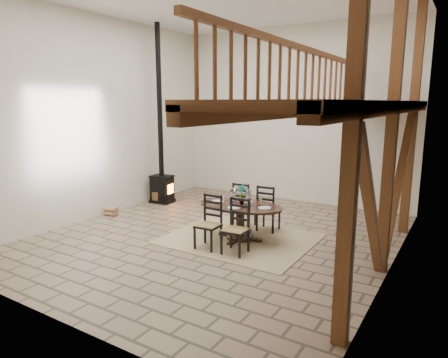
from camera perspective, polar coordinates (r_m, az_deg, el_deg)
The scene contains 7 objects.
ground at distance 8.80m, azimuth -0.88°, elevation -8.21°, with size 8.00×8.00×0.00m, color gray.
room_shell at distance 7.74m, azimuth 6.64°, elevation 11.82°, with size 7.02×8.02×5.01m.
rug at distance 8.64m, azimuth 2.30°, elevation -8.51°, with size 3.00×2.50×0.02m, color tan.
dining_table at distance 8.51m, azimuth 2.33°, elevation -5.81°, with size 1.89×2.09×1.19m.
wood_stove at distance 11.61m, azimuth -8.94°, elevation 2.14°, with size 0.67×0.54×5.00m.
log_basket at distance 11.87m, azimuth -9.19°, elevation -2.37°, with size 0.51×0.51×0.42m.
log_stack at distance 10.76m, azimuth -15.85°, elevation -4.43°, with size 0.36×0.29×0.22m.
Camera 1 is at (4.51, -6.99, 2.89)m, focal length 32.00 mm.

